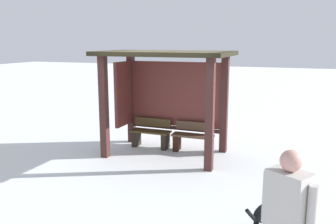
{
  "coord_description": "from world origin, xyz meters",
  "views": [
    {
      "loc": [
        2.92,
        -7.44,
        2.59
      ],
      "look_at": [
        0.17,
        -0.29,
        1.07
      ],
      "focal_mm": 38.17,
      "sensor_mm": 36.0,
      "label": 1
    }
  ],
  "objects_px": {
    "bus_shelter": "(165,79)",
    "person_walking": "(287,217)",
    "bench_center_inside": "(193,139)",
    "dog": "(276,211)",
    "bench_left_inside": "(151,135)"
  },
  "relations": [
    {
      "from": "dog",
      "to": "bus_shelter",
      "type": "bearing_deg",
      "value": 132.01
    },
    {
      "from": "bench_left_inside",
      "to": "bench_center_inside",
      "type": "xyz_separation_m",
      "value": [
        1.08,
        -0.0,
        0.0
      ]
    },
    {
      "from": "bus_shelter",
      "to": "dog",
      "type": "relative_size",
      "value": 3.43
    },
    {
      "from": "bench_left_inside",
      "to": "dog",
      "type": "xyz_separation_m",
      "value": [
        3.23,
        -3.3,
        0.1
      ]
    },
    {
      "from": "dog",
      "to": "person_walking",
      "type": "bearing_deg",
      "value": -81.72
    },
    {
      "from": "bench_left_inside",
      "to": "bench_center_inside",
      "type": "relative_size",
      "value": 1.0
    },
    {
      "from": "bench_left_inside",
      "to": "dog",
      "type": "bearing_deg",
      "value": -45.59
    },
    {
      "from": "bus_shelter",
      "to": "bench_center_inside",
      "type": "distance_m",
      "value": 1.56
    },
    {
      "from": "bus_shelter",
      "to": "bench_center_inside",
      "type": "xyz_separation_m",
      "value": [
        0.64,
        0.2,
        -1.41
      ]
    },
    {
      "from": "bus_shelter",
      "to": "person_walking",
      "type": "relative_size",
      "value": 1.82
    },
    {
      "from": "bench_center_inside",
      "to": "dog",
      "type": "bearing_deg",
      "value": -56.94
    },
    {
      "from": "bench_left_inside",
      "to": "dog",
      "type": "height_order",
      "value": "bench_left_inside"
    },
    {
      "from": "bench_left_inside",
      "to": "person_walking",
      "type": "height_order",
      "value": "person_walking"
    },
    {
      "from": "bus_shelter",
      "to": "person_walking",
      "type": "bearing_deg",
      "value": -55.21
    },
    {
      "from": "person_walking",
      "to": "bus_shelter",
      "type": "bearing_deg",
      "value": 124.79
    }
  ]
}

